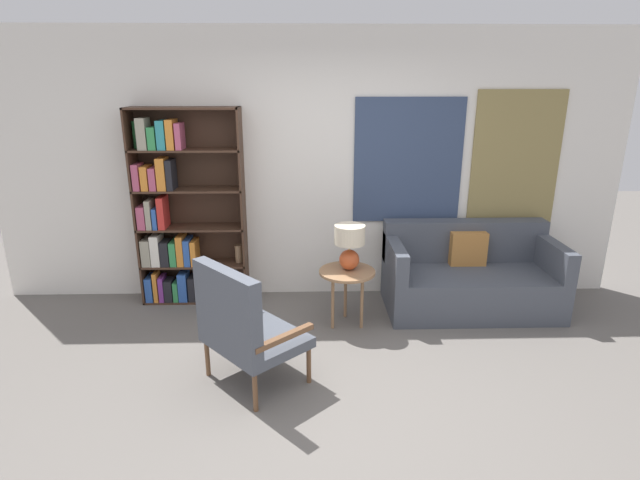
{
  "coord_description": "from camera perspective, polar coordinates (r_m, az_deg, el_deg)",
  "views": [
    {
      "loc": [
        -0.04,
        -3.0,
        2.2
      ],
      "look_at": [
        0.07,
        1.04,
        0.9
      ],
      "focal_mm": 28.0,
      "sensor_mm": 36.0,
      "label": 1
    }
  ],
  "objects": [
    {
      "name": "side_table",
      "position": [
        4.59,
        3.11,
        -4.2
      ],
      "size": [
        0.52,
        0.52,
        0.54
      ],
      "color": "#99704C",
      "rests_on": "ground_plane"
    },
    {
      "name": "couch",
      "position": [
        5.22,
        16.67,
        -4.13
      ],
      "size": [
        1.66,
        0.84,
        0.84
      ],
      "color": "#474C56",
      "rests_on": "ground_plane"
    },
    {
      "name": "ground_plane",
      "position": [
        3.72,
        -0.67,
        -18.4
      ],
      "size": [
        14.0,
        14.0,
        0.0
      ],
      "primitive_type": "plane",
      "color": "#66605B"
    },
    {
      "name": "wall_back",
      "position": [
        5.1,
        -0.29,
        8.27
      ],
      "size": [
        6.4,
        0.08,
        2.7
      ],
      "color": "white",
      "rests_on": "ground_plane"
    },
    {
      "name": "bookshelf",
      "position": [
        5.18,
        -16.1,
        2.79
      ],
      "size": [
        1.06,
        0.3,
        1.96
      ],
      "color": "#422B1E",
      "rests_on": "ground_plane"
    },
    {
      "name": "armchair",
      "position": [
        3.71,
        -8.97,
        -9.37
      ],
      "size": [
        0.9,
        0.91,
        0.96
      ],
      "color": "brown",
      "rests_on": "ground_plane"
    },
    {
      "name": "table_lamp",
      "position": [
        4.51,
        3.4,
        -0.32
      ],
      "size": [
        0.28,
        0.28,
        0.42
      ],
      "color": "#C65128",
      "rests_on": "side_table"
    }
  ]
}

